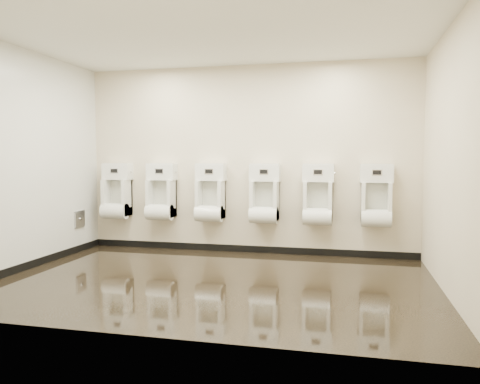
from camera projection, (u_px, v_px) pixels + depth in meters
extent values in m
cube|color=black|center=(214.00, 281.00, 5.41)|extent=(5.00, 3.50, 0.00)
cube|color=silver|center=(213.00, 34.00, 5.21)|extent=(5.00, 3.50, 0.00)
cube|color=beige|center=(247.00, 160.00, 7.01)|extent=(5.00, 0.02, 2.80)
cube|color=beige|center=(150.00, 160.00, 3.61)|extent=(5.00, 0.02, 2.80)
cube|color=beige|center=(23.00, 160.00, 5.87)|extent=(0.02, 3.50, 2.80)
cube|color=beige|center=(450.00, 160.00, 4.74)|extent=(0.02, 3.50, 2.80)
cube|color=silver|center=(23.00, 160.00, 5.87)|extent=(0.01, 3.50, 2.80)
cube|color=black|center=(246.00, 249.00, 7.09)|extent=(5.00, 0.02, 0.10)
cube|color=black|center=(27.00, 266.00, 5.97)|extent=(0.02, 3.50, 0.10)
cube|color=#9E9EA3|center=(79.00, 219.00, 7.10)|extent=(0.03, 0.25, 0.25)
cylinder|color=silver|center=(81.00, 219.00, 7.10)|extent=(0.02, 0.04, 0.04)
cube|color=white|center=(117.00, 198.00, 7.38)|extent=(0.40, 0.29, 0.57)
cube|color=silver|center=(120.00, 195.00, 7.47)|extent=(0.30, 0.01, 0.45)
cylinder|color=white|center=(115.00, 211.00, 7.32)|extent=(0.40, 0.24, 0.24)
cube|color=white|center=(118.00, 172.00, 7.39)|extent=(0.44, 0.21, 0.24)
cube|color=black|center=(114.00, 171.00, 7.28)|extent=(0.11, 0.01, 0.06)
cube|color=silver|center=(114.00, 171.00, 7.28)|extent=(0.13, 0.01, 0.08)
cylinder|color=silver|center=(131.00, 172.00, 7.34)|extent=(0.01, 0.03, 0.03)
cube|color=white|center=(161.00, 199.00, 7.21)|extent=(0.40, 0.29, 0.57)
cube|color=silver|center=(164.00, 196.00, 7.30)|extent=(0.30, 0.01, 0.45)
cylinder|color=white|center=(159.00, 212.00, 7.15)|extent=(0.40, 0.24, 0.24)
cube|color=white|center=(162.00, 172.00, 7.22)|extent=(0.44, 0.21, 0.24)
cube|color=black|center=(159.00, 171.00, 7.11)|extent=(0.11, 0.01, 0.06)
cube|color=silver|center=(159.00, 171.00, 7.11)|extent=(0.13, 0.01, 0.08)
cylinder|color=silver|center=(176.00, 172.00, 7.17)|extent=(0.01, 0.03, 0.03)
cube|color=white|center=(210.00, 200.00, 7.03)|extent=(0.40, 0.29, 0.57)
cube|color=silver|center=(212.00, 196.00, 7.12)|extent=(0.30, 0.01, 0.45)
cylinder|color=white|center=(209.00, 214.00, 6.97)|extent=(0.40, 0.24, 0.24)
cube|color=white|center=(211.00, 173.00, 7.04)|extent=(0.44, 0.21, 0.24)
cube|color=black|center=(209.00, 171.00, 6.93)|extent=(0.11, 0.01, 0.06)
cube|color=silver|center=(209.00, 171.00, 6.93)|extent=(0.13, 0.01, 0.08)
cylinder|color=silver|center=(226.00, 173.00, 6.99)|extent=(0.01, 0.03, 0.03)
cube|color=white|center=(264.00, 201.00, 6.84)|extent=(0.40, 0.29, 0.57)
cube|color=silver|center=(266.00, 197.00, 6.93)|extent=(0.30, 0.01, 0.45)
cylinder|color=white|center=(264.00, 215.00, 6.78)|extent=(0.40, 0.24, 0.24)
cube|color=white|center=(265.00, 173.00, 6.85)|extent=(0.44, 0.21, 0.24)
cube|color=black|center=(264.00, 172.00, 6.74)|extent=(0.11, 0.01, 0.06)
cube|color=silver|center=(264.00, 172.00, 6.74)|extent=(0.13, 0.01, 0.08)
cylinder|color=silver|center=(281.00, 173.00, 6.80)|extent=(0.01, 0.03, 0.03)
cube|color=white|center=(318.00, 202.00, 6.67)|extent=(0.40, 0.29, 0.57)
cube|color=silver|center=(318.00, 198.00, 6.76)|extent=(0.30, 0.01, 0.45)
cylinder|color=white|center=(317.00, 217.00, 6.61)|extent=(0.40, 0.24, 0.24)
cube|color=white|center=(318.00, 173.00, 6.68)|extent=(0.44, 0.21, 0.24)
cube|color=black|center=(318.00, 172.00, 6.57)|extent=(0.11, 0.01, 0.06)
cube|color=silver|center=(318.00, 172.00, 6.57)|extent=(0.13, 0.01, 0.08)
cylinder|color=silver|center=(335.00, 173.00, 6.62)|extent=(0.01, 0.03, 0.03)
cube|color=white|center=(376.00, 203.00, 6.49)|extent=(0.40, 0.29, 0.57)
cube|color=silver|center=(376.00, 200.00, 6.57)|extent=(0.30, 0.01, 0.45)
cylinder|color=white|center=(376.00, 218.00, 6.42)|extent=(0.40, 0.24, 0.24)
cube|color=white|center=(376.00, 174.00, 6.49)|extent=(0.44, 0.21, 0.24)
cube|color=black|center=(377.00, 172.00, 6.38)|extent=(0.11, 0.01, 0.06)
cube|color=silver|center=(377.00, 172.00, 6.39)|extent=(0.13, 0.01, 0.08)
cylinder|color=silver|center=(394.00, 174.00, 6.44)|extent=(0.01, 0.03, 0.03)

